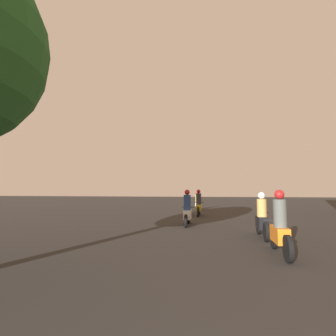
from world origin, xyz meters
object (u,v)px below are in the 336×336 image
Objects in this scene: motorcycle_orange at (280,229)px; motorcycle_white at (187,211)px; motorcycle_silver at (197,203)px; motorcycle_black at (262,219)px; motorcycle_yellow at (199,205)px.

motorcycle_white is (-2.82, 5.05, 0.00)m from motorcycle_orange.
motorcycle_orange is 1.08× the size of motorcycle_silver.
motorcycle_black is (-0.01, 2.41, -0.02)m from motorcycle_orange.
motorcycle_white is 9.28m from motorcycle_silver.
motorcycle_orange is 1.02× the size of motorcycle_white.
motorcycle_white is 0.99× the size of motorcycle_yellow.
motorcycle_orange is at bearing -59.09° from motorcycle_white.
motorcycle_black is 1.00× the size of motorcycle_yellow.
motorcycle_black is at bearing 83.02° from motorcycle_orange.
motorcycle_black reaches higher than motorcycle_silver.
motorcycle_white reaches higher than motorcycle_silver.
motorcycle_black is at bearing -76.81° from motorcycle_silver.
motorcycle_silver is (-2.91, 14.33, -0.05)m from motorcycle_orange.
motorcycle_yellow is at bearing -86.06° from motorcycle_silver.
motorcycle_orange is 9.87m from motorcycle_yellow.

